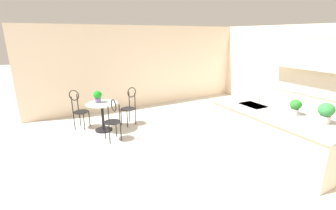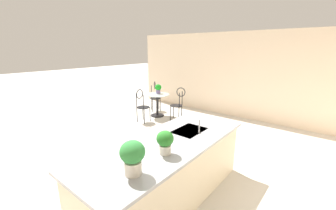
% 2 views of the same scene
% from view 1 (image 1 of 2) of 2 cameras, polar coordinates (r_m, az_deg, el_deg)
% --- Properties ---
extents(ground_plane, '(40.00, 40.00, 0.00)m').
position_cam_1_polar(ground_plane, '(5.19, 14.36, -11.77)').
color(ground_plane, beige).
extents(wall_left_window, '(0.12, 7.80, 2.70)m').
position_cam_1_polar(wall_left_window, '(8.26, -5.34, 9.17)').
color(wall_left_window, beige).
rests_on(wall_left_window, ground).
extents(kitchen_island, '(2.80, 1.06, 0.92)m').
position_cam_1_polar(kitchen_island, '(5.40, 23.59, -6.10)').
color(kitchen_island, beige).
rests_on(kitchen_island, ground).
extents(back_counter_run, '(2.44, 0.64, 1.52)m').
position_cam_1_polar(back_counter_run, '(7.64, 30.65, -0.34)').
color(back_counter_run, beige).
rests_on(back_counter_run, ground).
extents(upper_cabinet_run, '(2.40, 0.36, 0.76)m').
position_cam_1_polar(upper_cabinet_run, '(7.38, 32.17, 10.12)').
color(upper_cabinet_run, beige).
rests_on(upper_cabinet_run, back_counter_run).
extents(bistro_table, '(0.80, 0.80, 0.74)m').
position_cam_1_polar(bistro_table, '(6.33, -15.46, -2.15)').
color(bistro_table, black).
rests_on(bistro_table, ground).
extents(chair_near_window, '(0.48, 0.52, 1.04)m').
position_cam_1_polar(chair_near_window, '(6.58, -9.25, 0.13)').
color(chair_near_window, black).
rests_on(chair_near_window, ground).
extents(chair_by_island, '(0.50, 0.42, 1.04)m').
position_cam_1_polar(chair_by_island, '(5.61, -13.12, -3.08)').
color(chair_by_island, black).
rests_on(chair_by_island, ground).
extents(chair_toward_desk, '(0.53, 0.53, 1.04)m').
position_cam_1_polar(chair_toward_desk, '(6.66, -20.72, -0.58)').
color(chair_toward_desk, black).
rests_on(chair_toward_desk, ground).
extents(sink_faucet, '(0.02, 0.02, 0.22)m').
position_cam_1_polar(sink_faucet, '(5.69, 21.12, 1.33)').
color(sink_faucet, '#B2B5BA').
rests_on(sink_faucet, kitchen_island).
extents(potted_plant_on_table, '(0.22, 0.22, 0.30)m').
position_cam_1_polar(potted_plant_on_table, '(6.31, -16.61, 2.11)').
color(potted_plant_on_table, '#7A669E').
rests_on(potted_plant_on_table, bistro_table).
extents(potted_plant_counter_near, '(0.22, 0.22, 0.30)m').
position_cam_1_polar(potted_plant_counter_near, '(5.20, 28.34, -0.23)').
color(potted_plant_counter_near, beige).
rests_on(potted_plant_counter_near, kitchen_island).
extents(potted_plant_counter_far, '(0.27, 0.27, 0.37)m').
position_cam_1_polar(potted_plant_counter_far, '(4.95, 33.76, -1.38)').
color(potted_plant_counter_far, beige).
rests_on(potted_plant_counter_far, kitchen_island).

